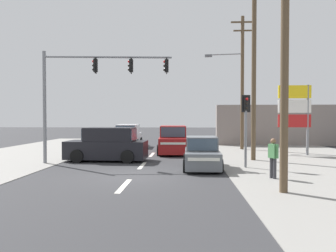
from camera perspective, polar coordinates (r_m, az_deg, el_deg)
name	(u,v)px	position (r m, az deg, el deg)	size (l,w,h in m)	color
ground_plane	(133,176)	(13.98, -6.15, -8.65)	(140.00, 140.00, 0.00)	#303033
lane_dash_near	(124,186)	(12.05, -7.68, -10.28)	(0.20, 2.40, 0.01)	silver
lane_dash_mid	(142,166)	(16.91, -4.52, -6.88)	(0.20, 2.40, 0.01)	silver
lane_dash_far	(152,155)	(21.84, -2.80, -5.00)	(0.20, 2.40, 0.01)	silver
kerb_right_verge	(331,170)	(17.19, 26.49, -6.86)	(10.00, 44.00, 0.02)	gray
utility_pole_foreground_right	(280,33)	(11.54, 19.00, 15.07)	(3.77, 0.69, 9.64)	brown
utility_pole_midground_right	(254,63)	(19.64, 14.73, 10.53)	(1.80, 0.26, 10.65)	brown
utility_pole_background_right	(241,78)	(26.12, 12.53, 8.10)	(3.77, 0.63, 10.26)	brown
traffic_signal_mast	(89,82)	(18.16, -13.55, 7.42)	(6.87, 0.85, 6.00)	slate
pedestal_signal_right_kerb	(246,118)	(16.39, 13.41, 1.29)	(0.44, 0.31, 3.56)	slate
shopping_plaza_sign	(294,110)	(22.92, 21.16, 2.67)	(2.10, 0.16, 4.60)	slate
shopfront_wall_far	(284,125)	(30.88, 19.56, 0.14)	(12.00, 1.00, 3.60)	gray
suv_receding_far	(173,141)	(22.57, 0.88, -2.54)	(2.19, 4.60, 1.90)	maroon
suv_kerbside_parked	(108,145)	(18.93, -10.48, -3.33)	(4.60, 2.19, 1.90)	black
suv_oncoming_near	(128,136)	(27.95, -6.97, -1.79)	(2.15, 4.58, 1.90)	silver
hatchback_crossing_left	(202,154)	(15.93, 5.91, -4.86)	(1.80, 3.65, 1.53)	slate
pedestrian_at_kerb	(273,156)	(13.77, 17.84, -4.98)	(0.36, 0.51, 1.63)	#333338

